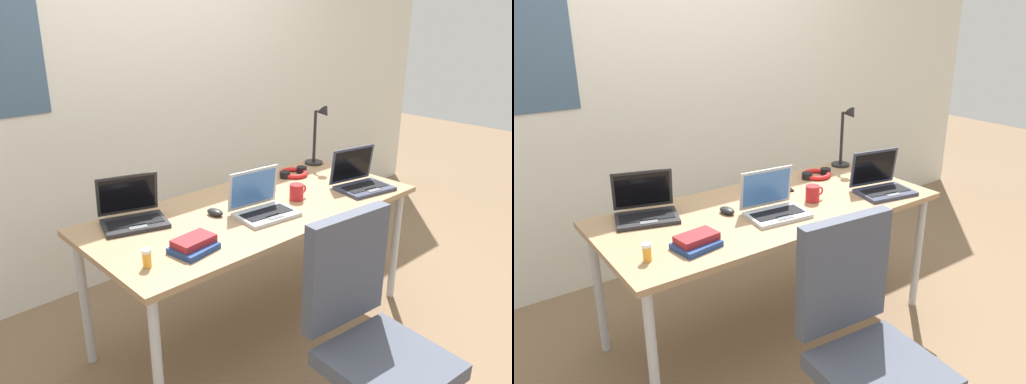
# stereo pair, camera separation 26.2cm
# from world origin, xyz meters

# --- Properties ---
(ground_plane) EXTENTS (12.00, 12.00, 0.00)m
(ground_plane) POSITION_xyz_m (0.00, 0.00, 0.00)
(ground_plane) COLOR #7A6047
(wall_back) EXTENTS (6.00, 0.13, 2.60)m
(wall_back) POSITION_xyz_m (-0.00, 1.10, 1.30)
(wall_back) COLOR silver
(wall_back) RESTS_ON ground_plane
(desk) EXTENTS (1.80, 0.80, 0.74)m
(desk) POSITION_xyz_m (0.00, 0.00, 0.68)
(desk) COLOR #9E7A56
(desk) RESTS_ON ground_plane
(desk_lamp) EXTENTS (0.12, 0.18, 0.40)m
(desk_lamp) POSITION_xyz_m (0.80, 0.28, 0.94)
(desk_lamp) COLOR black
(desk_lamp) RESTS_ON desk
(laptop_near_mouse) EXTENTS (0.32, 0.26, 0.22)m
(laptop_near_mouse) POSITION_xyz_m (-0.05, -0.10, 0.79)
(laptop_near_mouse) COLOR #B7BABC
(laptop_near_mouse) RESTS_ON desk
(laptop_back_right) EXTENTS (0.34, 0.29, 0.23)m
(laptop_back_right) POSITION_xyz_m (0.64, -0.20, 0.79)
(laptop_back_right) COLOR #33384C
(laptop_back_right) RESTS_ON desk
(laptop_center) EXTENTS (0.36, 0.32, 0.22)m
(laptop_center) POSITION_xyz_m (-0.59, 0.24, 0.79)
(laptop_center) COLOR #232326
(laptop_center) RESTS_ON desk
(computer_mouse) EXTENTS (0.07, 0.10, 0.03)m
(computer_mouse) POSITION_xyz_m (-0.24, 0.05, 0.76)
(computer_mouse) COLOR black
(computer_mouse) RESTS_ON desk
(cell_phone) EXTENTS (0.10, 0.15, 0.01)m
(cell_phone) POSITION_xyz_m (0.23, 0.17, 0.74)
(cell_phone) COLOR black
(cell_phone) RESTS_ON desk
(headphones) EXTENTS (0.21, 0.18, 0.04)m
(headphones) POSITION_xyz_m (0.52, 0.23, 0.76)
(headphones) COLOR red
(headphones) RESTS_ON desk
(pill_bottle) EXTENTS (0.04, 0.04, 0.08)m
(pill_bottle) POSITION_xyz_m (-0.77, -0.19, 0.78)
(pill_bottle) COLOR gold
(pill_bottle) RESTS_ON desk
(book_stack) EXTENTS (0.21, 0.18, 0.06)m
(book_stack) POSITION_xyz_m (-0.54, -0.20, 0.77)
(book_stack) COLOR navy
(book_stack) RESTS_ON desk
(coffee_mug) EXTENTS (0.11, 0.08, 0.09)m
(coffee_mug) POSITION_xyz_m (0.23, -0.08, 0.78)
(coffee_mug) COLOR #B21E23
(coffee_mug) RESTS_ON desk
(office_chair) EXTENTS (0.52, 0.56, 0.97)m
(office_chair) POSITION_xyz_m (-0.18, -0.90, 0.40)
(office_chair) COLOR black
(office_chair) RESTS_ON ground_plane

